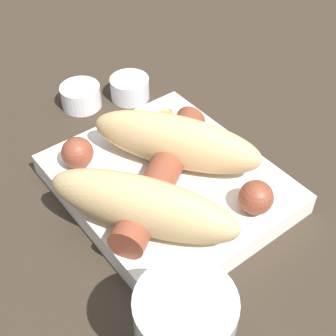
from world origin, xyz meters
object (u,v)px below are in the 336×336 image
object	(u,v)px
bread_roll	(160,171)
condiment_cup_near	(130,89)
sausage	(162,174)
food_tray	(168,184)
condiment_cup_far	(81,97)

from	to	relation	value
bread_roll	condiment_cup_near	xyz separation A→B (m)	(0.17, -0.08, -0.04)
sausage	food_tray	bearing A→B (deg)	-58.06
food_tray	sausage	bearing A→B (deg)	121.94
bread_roll	condiment_cup_far	bearing A→B (deg)	-7.47
food_tray	condiment_cup_near	bearing A→B (deg)	-21.58
condiment_cup_near	food_tray	bearing A→B (deg)	158.42
bread_roll	condiment_cup_far	size ratio (longest dim) A/B	4.42
food_tray	sausage	size ratio (longest dim) A/B	1.19
food_tray	sausage	distance (m)	0.03
bread_roll	condiment_cup_far	xyz separation A→B (m)	(0.20, -0.03, -0.04)
bread_roll	sausage	distance (m)	0.02
condiment_cup_far	bread_roll	bearing A→B (deg)	172.53
sausage	condiment_cup_near	world-z (taller)	sausage
condiment_cup_far	sausage	bearing A→B (deg)	174.35
food_tray	condiment_cup_near	xyz separation A→B (m)	(0.16, -0.06, 0.00)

